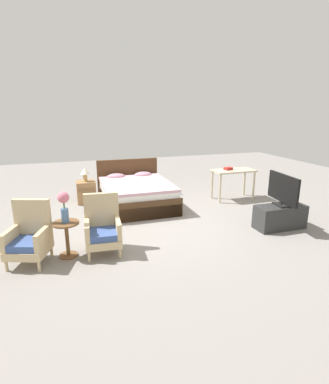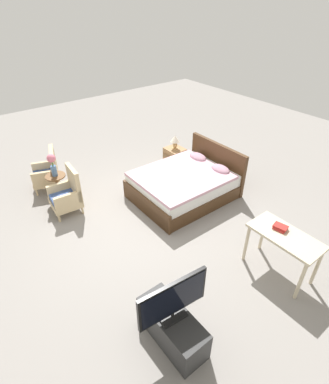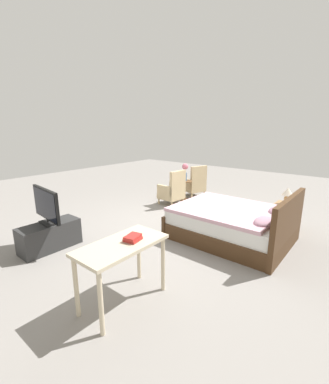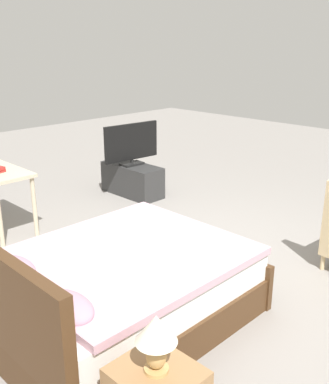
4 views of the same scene
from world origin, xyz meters
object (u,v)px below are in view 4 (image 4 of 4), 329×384
(table_lamp, at_px, (156,335))
(tv_stand, at_px, (132,180))
(tv_flatscreen, at_px, (131,144))
(bed, at_px, (115,289))

(table_lamp, distance_m, tv_stand, 4.43)
(tv_flatscreen, bearing_deg, tv_stand, 174.63)
(table_lamp, height_order, tv_stand, table_lamp)
(table_lamp, xyz_separation_m, tv_stand, (3.38, -2.81, -0.52))
(tv_stand, relative_size, tv_flatscreen, 1.08)
(table_lamp, relative_size, tv_stand, 0.34)
(bed, distance_m, table_lamp, 1.31)
(bed, bearing_deg, tv_flatscreen, -43.86)
(bed, height_order, table_lamp, bed)
(table_lamp, bearing_deg, bed, -29.09)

